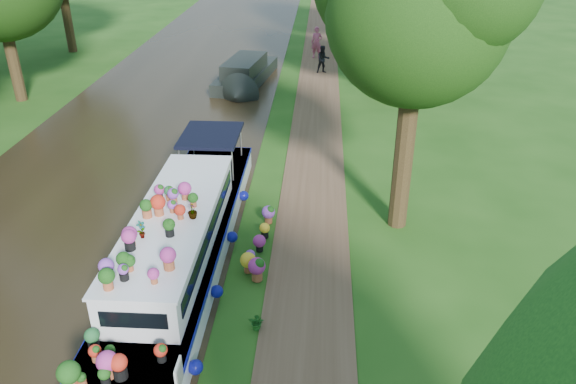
% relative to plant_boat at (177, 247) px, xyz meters
% --- Properties ---
extents(ground, '(100.00, 100.00, 0.00)m').
position_rel_plant_boat_xyz_m(ground, '(2.25, -0.01, -0.85)').
color(ground, '#1F4B12').
rests_on(ground, ground).
extents(canal_water, '(10.00, 100.00, 0.02)m').
position_rel_plant_boat_xyz_m(canal_water, '(-3.75, -0.01, -0.84)').
color(canal_water, black).
rests_on(canal_water, ground).
extents(towpath, '(2.20, 100.00, 0.03)m').
position_rel_plant_boat_xyz_m(towpath, '(3.45, -0.01, -0.84)').
color(towpath, brown).
rests_on(towpath, ground).
extents(plant_boat, '(2.29, 13.52, 2.30)m').
position_rel_plant_boat_xyz_m(plant_boat, '(0.00, 0.00, 0.00)').
color(plant_boat, white).
rests_on(plant_boat, canal_water).
extents(second_boat, '(2.96, 7.35, 1.37)m').
position_rel_plant_boat_xyz_m(second_boat, '(-0.50, 17.39, -0.29)').
color(second_boat, black).
rests_on(second_boat, canal_water).
extents(pedestrian_pink, '(0.77, 0.58, 1.91)m').
position_rel_plant_boat_xyz_m(pedestrian_pink, '(3.25, 23.21, 0.13)').
color(pedestrian_pink, '#C04F7C').
rests_on(pedestrian_pink, towpath).
extents(pedestrian_dark, '(0.87, 0.76, 1.54)m').
position_rel_plant_boat_xyz_m(pedestrian_dark, '(3.67, 19.79, -0.05)').
color(pedestrian_dark, black).
rests_on(pedestrian_dark, towpath).
extents(verge_plant, '(0.41, 0.37, 0.40)m').
position_rel_plant_boat_xyz_m(verge_plant, '(2.30, -2.00, -0.65)').
color(verge_plant, '#1E611D').
rests_on(verge_plant, ground).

